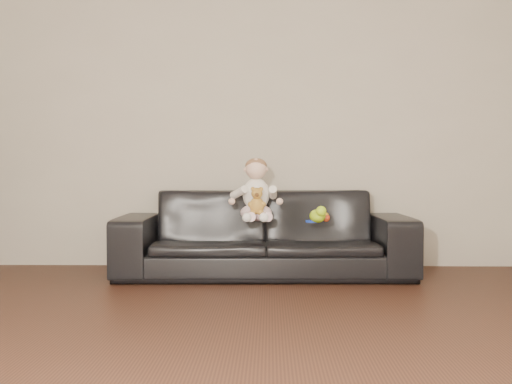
{
  "coord_description": "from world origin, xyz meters",
  "views": [
    {
      "loc": [
        0.39,
        -2.73,
        0.83
      ],
      "look_at": [
        0.29,
        2.14,
        0.65
      ],
      "focal_mm": 45.0,
      "sensor_mm": 36.0,
      "label": 1
    }
  ],
  "objects_px": {
    "sofa": "(264,233)",
    "toy_rattle": "(326,218)",
    "teddy_bear": "(257,201)",
    "toy_blue_disc": "(313,221)",
    "baby": "(256,193)",
    "toy_green": "(318,216)"
  },
  "relations": [
    {
      "from": "toy_rattle",
      "to": "toy_blue_disc",
      "type": "bearing_deg",
      "value": -159.98
    },
    {
      "from": "toy_green",
      "to": "toy_rattle",
      "type": "relative_size",
      "value": 2.43
    },
    {
      "from": "baby",
      "to": "toy_green",
      "type": "bearing_deg",
      "value": -37.34
    },
    {
      "from": "baby",
      "to": "toy_green",
      "type": "xyz_separation_m",
      "value": [
        0.46,
        -0.15,
        -0.16
      ]
    },
    {
      "from": "sofa",
      "to": "teddy_bear",
      "type": "bearing_deg",
      "value": -102.34
    },
    {
      "from": "teddy_bear",
      "to": "toy_green",
      "type": "distance_m",
      "value": 0.46
    },
    {
      "from": "teddy_bear",
      "to": "toy_blue_disc",
      "type": "relative_size",
      "value": 1.82
    },
    {
      "from": "sofa",
      "to": "toy_rattle",
      "type": "distance_m",
      "value": 0.52
    },
    {
      "from": "sofa",
      "to": "toy_rattle",
      "type": "xyz_separation_m",
      "value": [
        0.46,
        -0.2,
        0.13
      ]
    },
    {
      "from": "teddy_bear",
      "to": "toy_rattle",
      "type": "distance_m",
      "value": 0.54
    },
    {
      "from": "baby",
      "to": "toy_rattle",
      "type": "height_order",
      "value": "baby"
    },
    {
      "from": "baby",
      "to": "toy_green",
      "type": "distance_m",
      "value": 0.51
    },
    {
      "from": "toy_blue_disc",
      "to": "toy_rattle",
      "type": "bearing_deg",
      "value": 20.02
    },
    {
      "from": "baby",
      "to": "toy_rattle",
      "type": "distance_m",
      "value": 0.56
    },
    {
      "from": "sofa",
      "to": "toy_blue_disc",
      "type": "distance_m",
      "value": 0.45
    },
    {
      "from": "sofa",
      "to": "baby",
      "type": "bearing_deg",
      "value": -118.22
    },
    {
      "from": "baby",
      "to": "teddy_bear",
      "type": "xyz_separation_m",
      "value": [
        0.01,
        -0.15,
        -0.05
      ]
    },
    {
      "from": "toy_rattle",
      "to": "toy_blue_disc",
      "type": "xyz_separation_m",
      "value": [
        -0.1,
        -0.04,
        -0.02
      ]
    },
    {
      "from": "toy_blue_disc",
      "to": "baby",
      "type": "bearing_deg",
      "value": 165.38
    },
    {
      "from": "toy_rattle",
      "to": "baby",
      "type": "bearing_deg",
      "value": 171.92
    },
    {
      "from": "sofa",
      "to": "toy_rattle",
      "type": "bearing_deg",
      "value": -24.35
    },
    {
      "from": "toy_rattle",
      "to": "toy_blue_disc",
      "type": "distance_m",
      "value": 0.11
    }
  ]
}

